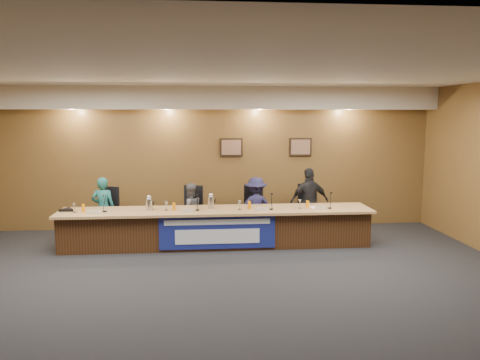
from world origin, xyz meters
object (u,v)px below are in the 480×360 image
object	(u,v)px
banner	(218,232)
panelist_c	(256,207)
panelist_a	(103,208)
office_chair_a	(105,216)
panelist_b	(190,211)
office_chair_d	(308,212)
carafe_left	(149,205)
office_chair_b	(190,214)
speakerphone	(67,210)
dais_body	(217,228)
office_chair_c	(255,213)
panelist_d	(309,202)
carafe_mid	(211,202)

from	to	relation	value
banner	panelist_c	distance (m)	1.41
panelist_a	office_chair_a	xyz separation A→B (m)	(0.00, 0.10, -0.18)
panelist_b	office_chair_a	size ratio (longest dim) A/B	2.43
office_chair_d	carafe_left	distance (m)	3.45
banner	carafe_left	bearing A→B (deg)	164.41
office_chair_b	speakerphone	bearing A→B (deg)	-141.71
banner	carafe_left	xyz separation A→B (m)	(-1.31, 0.36, 0.49)
panelist_c	office_chair_d	size ratio (longest dim) A/B	2.66
dais_body	banner	xyz separation A→B (m)	(0.00, -0.41, 0.03)
office_chair_b	office_chair_d	distance (m)	2.56
panelist_c	office_chair_d	distance (m)	1.17
panelist_a	office_chair_c	distance (m)	3.19
panelist_d	panelist_b	bearing A→B (deg)	-7.15
banner	panelist_a	world-z (taller)	panelist_a
office_chair_d	speakerphone	size ratio (longest dim) A/B	1.50
panelist_d	banner	bearing A→B (deg)	21.10
office_chair_c	office_chair_a	bearing A→B (deg)	176.25
office_chair_a	speakerphone	bearing A→B (deg)	-102.42
office_chair_c	office_chair_d	bearing A→B (deg)	-3.75
panelist_b	office_chair_b	xyz separation A→B (m)	(0.00, 0.10, -0.10)
panelist_b	panelist_c	distance (m)	1.40
panelist_a	panelist_b	world-z (taller)	panelist_a
office_chair_a	carafe_left	bearing A→B (deg)	-14.69
panelist_a	carafe_mid	world-z (taller)	panelist_a
dais_body	panelist_c	size ratio (longest dim) A/B	4.71
dais_body	carafe_mid	size ratio (longest dim) A/B	24.59
speakerphone	carafe_left	bearing A→B (deg)	-2.85
banner	office_chair_a	world-z (taller)	banner
panelist_c	carafe_mid	world-z (taller)	panelist_c
dais_body	office_chair_b	distance (m)	0.95
banner	office_chair_b	distance (m)	1.31
dais_body	panelist_c	distance (m)	1.13
panelist_b	office_chair_d	distance (m)	2.56
panelist_d	carafe_left	bearing A→B (deg)	5.09
panelist_d	carafe_left	distance (m)	3.41
panelist_d	carafe_left	xyz separation A→B (m)	(-3.33, -0.72, 0.14)
office_chair_b	carafe_mid	world-z (taller)	carafe_mid
carafe_left	panelist_c	bearing A→B (deg)	18.42
office_chair_b	dais_body	bearing A→B (deg)	-34.36
banner	panelist_b	xyz separation A→B (m)	(-0.54, 1.09, 0.20)
office_chair_a	office_chair_d	distance (m)	4.34
panelist_a	office_chair_d	xyz separation A→B (m)	(4.34, 0.10, -0.18)
dais_body	panelist_a	size ratio (longest dim) A/B	4.55
dais_body	office_chair_d	bearing A→B (deg)	20.88
panelist_b	speakerphone	bearing A→B (deg)	-6.66
banner	panelist_d	xyz separation A→B (m)	(2.02, 1.09, 0.35)
panelist_b	speakerphone	distance (m)	2.43
office_chair_a	panelist_b	bearing A→B (deg)	20.99
carafe_left	panelist_d	bearing A→B (deg)	12.24
panelist_d	office_chair_c	distance (m)	1.19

